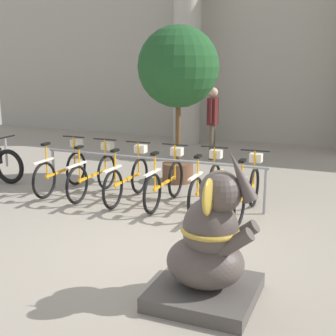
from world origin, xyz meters
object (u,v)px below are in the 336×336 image
object	(u,v)px
bicycle_0	(62,170)
bicycle_4	(206,185)
person_pedestrian	(213,116)
bicycle_5	(248,190)
bicycle_2	(128,178)
bicycle_1	(94,174)
bicycle_3	(165,182)
elephant_statue	(209,250)
potted_tree	(178,71)

from	to	relation	value
bicycle_0	bicycle_4	bearing A→B (deg)	0.05
bicycle_0	person_pedestrian	distance (m)	4.23
bicycle_4	bicycle_5	bearing A→B (deg)	-4.22
bicycle_0	bicycle_2	bearing A→B (deg)	-2.43
bicycle_1	bicycle_3	world-z (taller)	same
bicycle_0	bicycle_5	world-z (taller)	same
bicycle_3	bicycle_5	world-z (taller)	same
bicycle_3	bicycle_5	size ratio (longest dim) A/B	1.00
bicycle_3	bicycle_4	world-z (taller)	same
person_pedestrian	bicycle_1	bearing A→B (deg)	-105.25
bicycle_3	bicycle_1	bearing A→B (deg)	179.59
bicycle_3	elephant_statue	xyz separation A→B (m)	(1.66, -2.83, 0.15)
bicycle_1	person_pedestrian	world-z (taller)	person_pedestrian
bicycle_2	potted_tree	world-z (taller)	potted_tree
bicycle_2	bicycle_4	bearing A→B (deg)	2.53
bicycle_4	potted_tree	bearing A→B (deg)	126.20
bicycle_3	person_pedestrian	bearing A→B (deg)	95.45
bicycle_1	bicycle_4	distance (m)	2.12
bicycle_1	bicycle_5	distance (m)	2.82
bicycle_0	bicycle_5	size ratio (longest dim) A/B	1.00
bicycle_3	person_pedestrian	size ratio (longest dim) A/B	0.95
bicycle_0	bicycle_4	size ratio (longest dim) A/B	1.00
bicycle_0	bicycle_5	distance (m)	3.53
bicycle_2	bicycle_1	bearing A→B (deg)	177.98
elephant_statue	potted_tree	distance (m)	5.06
bicycle_4	elephant_statue	world-z (taller)	elephant_statue
bicycle_2	bicycle_4	distance (m)	1.41
bicycle_1	bicycle_2	size ratio (longest dim) A/B	1.00
bicycle_2	potted_tree	xyz separation A→B (m)	(0.34, 1.52, 1.80)
bicycle_1	elephant_statue	world-z (taller)	elephant_statue
bicycle_1	potted_tree	distance (m)	2.56
potted_tree	bicycle_1	bearing A→B (deg)	-124.97
bicycle_0	bicycle_2	distance (m)	1.41
bicycle_0	person_pedestrian	size ratio (longest dim) A/B	0.95
person_pedestrian	potted_tree	bearing A→B (deg)	-89.92
bicycle_1	bicycle_4	size ratio (longest dim) A/B	1.00
bicycle_3	elephant_statue	bearing A→B (deg)	-59.54
bicycle_1	bicycle_2	bearing A→B (deg)	-2.02
bicycle_2	bicycle_5	bearing A→B (deg)	0.28
bicycle_4	elephant_statue	xyz separation A→B (m)	(0.96, -2.88, 0.15)
bicycle_1	bicycle_4	bearing A→B (deg)	1.02
elephant_statue	potted_tree	size ratio (longest dim) A/B	0.53
bicycle_4	elephant_statue	distance (m)	3.04
bicycle_4	person_pedestrian	bearing A→B (deg)	105.78
elephant_statue	bicycle_5	bearing A→B (deg)	95.12
bicycle_3	potted_tree	size ratio (longest dim) A/B	0.55
potted_tree	bicycle_5	bearing A→B (deg)	-40.44
bicycle_0	bicycle_1	xyz separation A→B (m)	(0.71, -0.03, 0.00)
elephant_statue	bicycle_3	bearing A→B (deg)	120.46
bicycle_5	potted_tree	world-z (taller)	potted_tree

